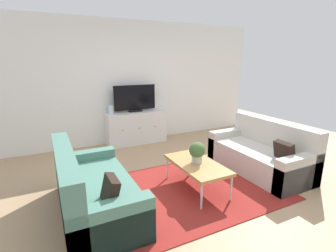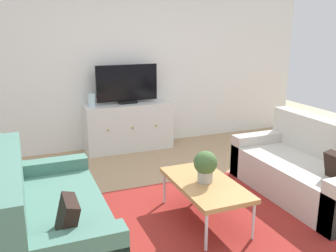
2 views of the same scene
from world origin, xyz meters
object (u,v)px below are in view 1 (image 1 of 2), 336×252
(flat_screen_tv, at_px, (135,98))
(glass_vase, at_px, (111,110))
(coffee_table, at_px, (197,165))
(potted_plant, at_px, (197,152))
(couch_left_side, at_px, (89,193))
(couch_right_side, at_px, (262,155))
(tv_console, at_px, (136,127))

(flat_screen_tv, relative_size, glass_vase, 5.02)
(coffee_table, distance_m, potted_plant, 0.20)
(couch_left_side, bearing_deg, couch_right_side, 0.00)
(potted_plant, distance_m, glass_vase, 2.53)
(potted_plant, distance_m, tv_console, 2.45)
(potted_plant, xyz_separation_m, flat_screen_tv, (-0.07, 2.46, 0.44))
(tv_console, height_order, glass_vase, glass_vase)
(tv_console, relative_size, flat_screen_tv, 1.41)
(couch_right_side, height_order, potted_plant, couch_right_side)
(couch_left_side, distance_m, glass_vase, 2.59)
(couch_left_side, relative_size, couch_right_side, 1.00)
(couch_right_side, xyz_separation_m, glass_vase, (-1.99, 2.37, 0.55))
(potted_plant, bearing_deg, flat_screen_tv, 91.56)
(couch_left_side, relative_size, tv_console, 1.28)
(couch_right_side, relative_size, glass_vase, 9.09)
(potted_plant, bearing_deg, couch_right_side, 2.71)
(potted_plant, xyz_separation_m, tv_console, (-0.07, 2.44, -0.22))
(couch_left_side, bearing_deg, glass_vase, 69.56)
(couch_right_side, bearing_deg, potted_plant, -177.29)
(glass_vase, bearing_deg, couch_right_side, -50.01)
(couch_left_side, height_order, coffee_table, couch_left_side)
(couch_left_side, height_order, glass_vase, glass_vase)
(couch_right_side, xyz_separation_m, coffee_table, (-1.37, -0.07, 0.10))
(couch_left_side, xyz_separation_m, flat_screen_tv, (1.44, 2.39, 0.75))
(couch_left_side, xyz_separation_m, glass_vase, (0.88, 2.37, 0.55))
(tv_console, distance_m, flat_screen_tv, 0.66)
(couch_left_side, xyz_separation_m, couch_right_side, (2.88, 0.00, 0.00))
(coffee_table, height_order, flat_screen_tv, flat_screen_tv)
(couch_right_side, distance_m, tv_console, 2.78)
(potted_plant, distance_m, flat_screen_tv, 2.50)
(couch_right_side, distance_m, glass_vase, 3.15)
(flat_screen_tv, height_order, glass_vase, flat_screen_tv)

